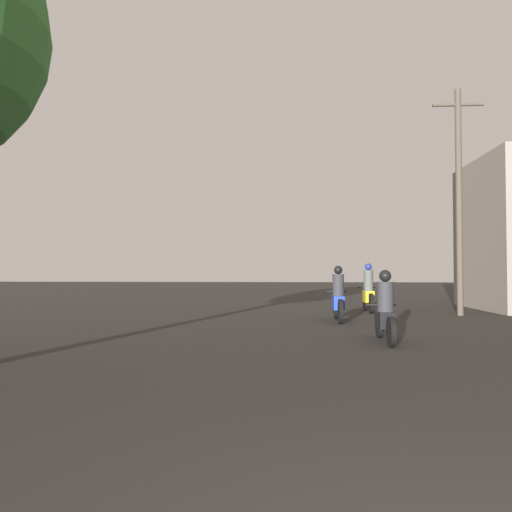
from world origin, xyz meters
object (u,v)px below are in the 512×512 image
motorcycle_blue (338,299)px  utility_pole_far (459,197)px  motorcycle_black (385,313)px  motorcycle_yellow (368,293)px

motorcycle_blue → utility_pole_far: utility_pole_far is taller
motorcycle_black → motorcycle_yellow: bearing=75.1°
utility_pole_far → motorcycle_black: bearing=-119.4°
motorcycle_black → utility_pole_far: bearing=51.6°
motorcycle_black → motorcycle_yellow: size_ratio=0.96×
motorcycle_blue → utility_pole_far: 5.52m
utility_pole_far → motorcycle_yellow: bearing=156.3°
motorcycle_blue → motorcycle_yellow: 3.51m
motorcycle_black → motorcycle_blue: bearing=88.8°
motorcycle_blue → motorcycle_yellow: size_ratio=1.08×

